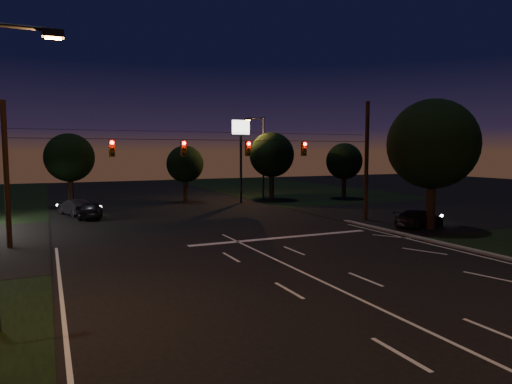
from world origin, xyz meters
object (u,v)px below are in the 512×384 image
tree_right_near (431,145)px  car_oncoming_b (74,207)px  car_cross (419,218)px  utility_pole_right (365,220)px  car_oncoming_a (91,210)px

tree_right_near → car_oncoming_b: (-21.58, 17.36, -5.02)m
tree_right_near → car_cross: bearing=96.1°
utility_pole_right → car_oncoming_a: utility_pole_right is taller
utility_pole_right → tree_right_near: tree_right_near is taller
tree_right_near → car_oncoming_a: size_ratio=2.18×
car_oncoming_b → car_cross: car_oncoming_b is taller
utility_pole_right → car_oncoming_b: utility_pole_right is taller
utility_pole_right → car_cross: 4.36m
tree_right_near → car_cross: tree_right_near is taller
car_oncoming_b → car_cross: (21.49, -16.59, -0.03)m
tree_right_near → car_cross: 5.11m
car_oncoming_b → car_cross: bearing=122.3°
utility_pole_right → car_oncoming_b: 23.65m
car_oncoming_b → car_oncoming_a: bearing=91.8°
utility_pole_right → car_oncoming_a: 21.42m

